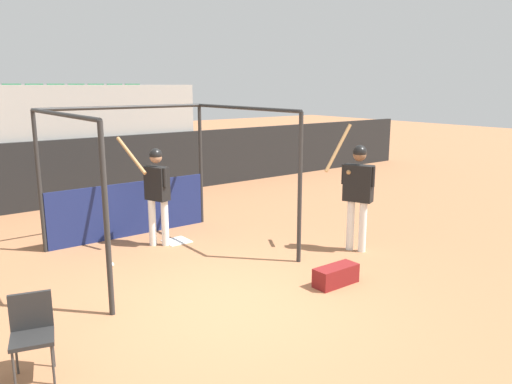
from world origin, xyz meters
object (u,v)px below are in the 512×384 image
Objects in this scene: player_waiting at (358,187)px; equipment_bag at (336,275)px; player_batter at (156,188)px; baseball at (112,265)px; folding_chair at (32,327)px.

player_waiting is 1.92m from equipment_bag.
baseball is at bearing 96.47° from player_batter.
folding_chair is at bearing 73.72° from player_waiting.
player_batter is 1.60m from baseball.
equipment_bag is (1.22, -3.21, -0.93)m from player_batter.
equipment_bag is at bearing -49.02° from baseball.
player_waiting reaches higher than player_batter.
player_batter is 3.51m from player_waiting.
player_waiting is 5.54m from folding_chair.
player_batter is 3.56m from equipment_bag.
player_waiting is 4.27m from baseball.
player_waiting is 29.51× the size of baseball.
player_waiting is at bearing -25.87° from baseball.
player_waiting reaches higher than equipment_bag.
player_waiting is at bearing 32.02° from equipment_bag.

